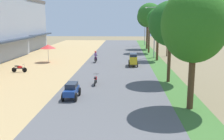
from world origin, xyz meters
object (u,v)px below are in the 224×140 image
median_tree_third (158,19)px  motorbike_ahead_fourth (96,57)px  streetlamp_mid (145,25)px  car_van_yellow (133,59)px  median_tree_second (171,24)px  utility_pole_near (168,25)px  motorbike_ahead_third (96,79)px  streetlamp_near (155,29)px  median_tree_fourth (150,14)px  vendor_umbrella (48,47)px  car_sedan_blue (72,90)px  median_tree_nearest (194,25)px  median_tree_fifth (148,17)px  parked_motorbike_third (19,68)px

median_tree_third → motorbike_ahead_fourth: median_tree_third is taller
streetlamp_mid → car_van_yellow: 29.32m
median_tree_second → utility_pole_near: bearing=81.6°
car_van_yellow → motorbike_ahead_third: 10.88m
streetlamp_near → motorbike_ahead_third: (-7.39, -18.40, -4.12)m
median_tree_fourth → streetlamp_near: median_tree_fourth is taller
median_tree_second → motorbike_ahead_third: median_tree_second is taller
vendor_umbrella → car_van_yellow: vendor_umbrella is taller
median_tree_third → car_sedan_blue: size_ratio=3.41×
vendor_umbrella → utility_pole_near: (18.04, 7.40, 2.87)m
vendor_umbrella → car_van_yellow: 12.46m
vendor_umbrella → median_tree_nearest: size_ratio=0.31×
utility_pole_near → car_van_yellow: (-5.97, -10.21, -4.15)m
median_tree_fifth → motorbike_ahead_third: size_ratio=4.80×
median_tree_second → motorbike_ahead_third: 8.82m
parked_motorbike_third → median_tree_nearest: 21.14m
utility_pole_near → median_tree_nearest: bearing=-95.5°
parked_motorbike_third → motorbike_ahead_third: 10.99m
median_tree_fifth → streetlamp_near: bearing=-89.6°
median_tree_nearest → car_van_yellow: bearing=101.6°
car_van_yellow → utility_pole_near: bearing=59.7°
median_tree_nearest → motorbike_ahead_third: (-7.22, 6.33, -5.16)m
median_tree_third → car_van_yellow: (-3.74, -5.29, -5.10)m
streetlamp_near → motorbike_ahead_fourth: (-8.82, -5.44, -3.84)m
median_tree_nearest → motorbike_ahead_third: bearing=138.7°
vendor_umbrella → median_tree_fifth: (15.56, 18.23, 4.26)m
median_tree_nearest → utility_pole_near: size_ratio=0.82×
median_tree_fourth → streetlamp_near: bearing=-87.6°
streetlamp_mid → motorbike_ahead_fourth: bearing=-108.7°
median_tree_fifth → car_van_yellow: size_ratio=3.59×
median_tree_third → motorbike_ahead_fourth: 10.71m
streetlamp_mid → car_sedan_blue: size_ratio=3.69×
median_tree_fifth → streetlamp_mid: bearing=89.3°
motorbike_ahead_third → car_sedan_blue: bearing=-107.5°
streetlamp_near → median_tree_second: bearing=-91.3°
parked_motorbike_third → median_tree_second: 17.74m
car_van_yellow → parked_motorbike_third: bearing=-160.7°
streetlamp_near → parked_motorbike_third: bearing=-142.7°
streetlamp_mid → motorbike_ahead_third: 39.95m
motorbike_ahead_third → motorbike_ahead_fourth: (-1.43, 12.96, 0.28)m
parked_motorbike_third → median_tree_second: size_ratio=0.23×
parked_motorbike_third → utility_pole_near: size_ratio=0.18×
utility_pole_near → median_tree_fifth: bearing=102.9°
streetlamp_mid → car_sedan_blue: 44.49m
vendor_umbrella → median_tree_second: 19.36m
median_tree_fifth → utility_pole_near: utility_pole_near is taller
median_tree_second → streetlamp_mid: 37.46m
streetlamp_near → utility_pole_near: bearing=39.8°
streetlamp_near → motorbike_ahead_third: streetlamp_near is taller
median_tree_fourth → parked_motorbike_third: bearing=-130.8°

